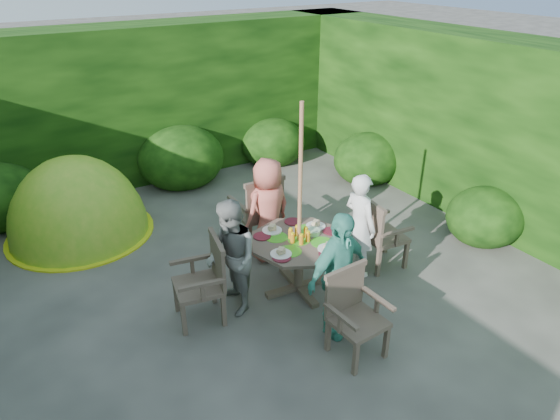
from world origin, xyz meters
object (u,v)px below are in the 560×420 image
garden_chair_right (379,233)px  garden_chair_back (259,210)px  garden_chair_front (353,312)px  child_back (268,210)px  dome_tent (82,234)px  garden_chair_left (205,279)px  child_left (231,258)px  child_front (338,276)px  patio_table (299,248)px  child_right (359,225)px  parasol_pole (300,204)px

garden_chair_right → garden_chair_back: (-0.98, 1.19, 0.05)m
garden_chair_front → child_back: size_ratio=0.64×
child_back → dome_tent: 2.75m
garden_chair_right → garden_chair_left: bearing=91.2°
garden_chair_back → child_left: size_ratio=0.75×
garden_chair_right → child_front: 1.38m
garden_chair_left → child_back: bearing=131.7°
patio_table → dome_tent: size_ratio=0.55×
child_right → child_left: 1.60m
child_right → child_back: size_ratio=0.97×
parasol_pole → garden_chair_front: bearing=-96.1°
garden_chair_left → garden_chair_front: (0.98, -1.20, -0.03)m
parasol_pole → garden_chair_right: parasol_pole is taller
patio_table → child_right: 0.80m
patio_table → garden_chair_front: (-0.12, -1.10, -0.10)m
patio_table → garden_chair_back: (0.11, 1.09, -0.04)m
child_left → patio_table: bearing=90.3°
parasol_pole → child_right: bearing=-5.5°
parasol_pole → garden_chair_left: bearing=174.9°
patio_table → garden_chair_right: size_ratio=1.40×
child_front → dome_tent: bearing=107.1°
garden_chair_front → dome_tent: (-1.73, 3.74, -0.45)m
parasol_pole → garden_chair_left: size_ratio=2.47×
garden_chair_back → child_back: 0.33m
child_left → dome_tent: 2.85m
parasol_pole → child_front: (-0.08, -0.80, -0.43)m
garden_chair_left → garden_chair_front: size_ratio=1.06×
garden_chair_right → child_back: size_ratio=0.66×
garden_chair_back → parasol_pole: bearing=84.2°
garden_chair_left → child_left: 0.34m
child_right → child_front: bearing=126.9°
garden_chair_right → garden_chair_left: size_ratio=0.98×
garden_chair_back → child_front: size_ratio=0.72×
parasol_pole → dome_tent: (-1.85, 2.64, -1.10)m
child_back → child_left: bearing=31.6°
dome_tent → patio_table: bearing=-44.8°
parasol_pole → child_back: 0.91m
child_left → dome_tent: bearing=-152.0°
garden_chair_right → garden_chair_front: size_ratio=1.04×
garden_chair_left → dome_tent: size_ratio=0.40×
child_front → child_left: bearing=119.3°
patio_table → child_left: size_ratio=0.96×
garden_chair_left → child_right: child_right is taller
garden_chair_front → child_front: bearing=79.3°
garden_chair_back → child_back: (-0.04, -0.29, 0.15)m
garden_chair_front → child_left: (-0.68, 1.18, 0.19)m
garden_chair_back → garden_chair_right: bearing=129.6°
garden_chair_back → dome_tent: bearing=-38.3°
garden_chair_left → child_right: size_ratio=0.69×
garden_chair_left → garden_chair_back: (1.21, 0.99, 0.04)m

